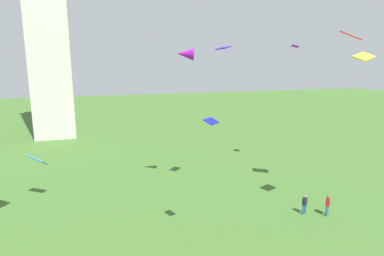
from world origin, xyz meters
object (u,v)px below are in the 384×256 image
object	(u,v)px
kite_flying_1	(211,121)
kite_flying_5	(224,48)
kite_flying_2	(185,54)
kite_flying_3	(295,46)
person_1	(328,204)
person_2	(305,203)
kite_flying_0	(364,57)
kite_flying_4	(37,160)
kite_flying_7	(351,35)

from	to	relation	value
kite_flying_1	kite_flying_5	bearing A→B (deg)	-47.19
kite_flying_2	kite_flying_5	world-z (taller)	kite_flying_5
kite_flying_3	kite_flying_2	bearing A→B (deg)	127.38
person_1	kite_flying_1	world-z (taller)	kite_flying_1
person_2	kite_flying_0	size ratio (longest dim) A/B	0.97
kite_flying_0	kite_flying_1	xyz separation A→B (m)	(-10.85, 0.43, -3.84)
kite_flying_2	kite_flying_4	distance (m)	15.58
person_1	person_2	xyz separation A→B (m)	(-1.52, 0.80, -0.05)
kite_flying_7	kite_flying_5	bearing A→B (deg)	2.09
person_2	kite_flying_1	bearing A→B (deg)	169.08
kite_flying_0	kite_flying_2	distance (m)	13.55
kite_flying_2	kite_flying_3	size ratio (longest dim) A/B	1.39
person_1	kite_flying_0	size ratio (longest dim) A/B	1.02
kite_flying_4	kite_flying_1	bearing A→B (deg)	161.82
person_1	kite_flying_0	distance (m)	11.29
kite_flying_5	person_1	bearing A→B (deg)	93.67
kite_flying_4	kite_flying_2	bearing A→B (deg)	-162.83
kite_flying_0	kite_flying_1	size ratio (longest dim) A/B	1.72
person_1	kite_flying_7	bearing A→B (deg)	-179.66
person_2	kite_flying_5	distance (m)	14.06
person_2	kite_flying_2	distance (m)	15.64
kite_flying_1	kite_flying_2	bearing A→B (deg)	-26.49
person_1	person_2	world-z (taller)	person_1
person_1	kite_flying_5	distance (m)	14.92
kite_flying_1	kite_flying_5	world-z (taller)	kite_flying_5
kite_flying_5	kite_flying_7	xyz separation A→B (m)	(9.01, -4.17, 0.90)
kite_flying_1	kite_flying_7	bearing A→B (deg)	-94.83
kite_flying_1	kite_flying_7	size ratio (longest dim) A/B	0.50
person_2	kite_flying_3	world-z (taller)	kite_flying_3
kite_flying_7	kite_flying_4	bearing A→B (deg)	7.89
kite_flying_5	kite_flying_7	size ratio (longest dim) A/B	0.85
kite_flying_0	kite_flying_7	world-z (taller)	kite_flying_7
kite_flying_0	kite_flying_3	bearing A→B (deg)	-120.70
person_2	kite_flying_0	xyz separation A→B (m)	(2.05, -2.27, 11.24)
kite_flying_0	kite_flying_3	world-z (taller)	kite_flying_3
person_1	kite_flying_7	xyz separation A→B (m)	(2.71, 2.05, 12.90)
kite_flying_0	kite_flying_4	xyz separation A→B (m)	(-22.14, 11.92, -8.47)
kite_flying_2	kite_flying_5	bearing A→B (deg)	74.13
person_1	kite_flying_3	distance (m)	17.01
person_2	kite_flying_2	world-z (taller)	kite_flying_2
kite_flying_4	person_1	bearing A→B (deg)	-178.46
kite_flying_0	kite_flying_3	size ratio (longest dim) A/B	1.26
person_1	kite_flying_0	bearing A→B (deg)	72.81
kite_flying_3	kite_flying_5	bearing A→B (deg)	139.92
kite_flying_3	kite_flying_7	bearing A→B (deg)	-162.11
person_2	kite_flying_7	world-z (taller)	kite_flying_7
kite_flying_0	kite_flying_5	xyz separation A→B (m)	(-6.82, 7.70, 0.83)
kite_flying_0	kite_flying_7	distance (m)	4.49
person_2	kite_flying_1	world-z (taller)	kite_flying_1
kite_flying_2	kite_flying_3	distance (m)	13.26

